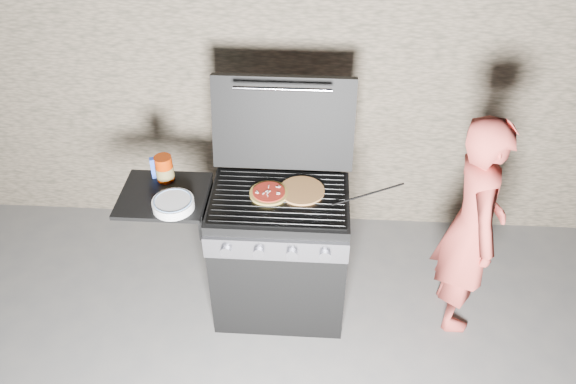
# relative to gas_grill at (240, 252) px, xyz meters

# --- Properties ---
(ground) EXTENTS (50.00, 50.00, 0.00)m
(ground) POSITION_rel_gas_grill_xyz_m (0.25, 0.00, -0.46)
(ground) COLOR #67635E
(stone_wall) EXTENTS (8.00, 0.35, 1.80)m
(stone_wall) POSITION_rel_gas_grill_xyz_m (0.25, 1.05, 0.44)
(stone_wall) COLOR #7A6854
(stone_wall) RESTS_ON ground
(gas_grill) EXTENTS (1.34, 0.79, 0.91)m
(gas_grill) POSITION_rel_gas_grill_xyz_m (0.00, 0.00, 0.00)
(gas_grill) COLOR black
(gas_grill) RESTS_ON ground
(pizza_topped) EXTENTS (0.29, 0.29, 0.02)m
(pizza_topped) POSITION_rel_gas_grill_xyz_m (0.19, 0.02, 0.47)
(pizza_topped) COLOR tan
(pizza_topped) RESTS_ON gas_grill
(pizza_plain) EXTENTS (0.35, 0.35, 0.01)m
(pizza_plain) POSITION_rel_gas_grill_xyz_m (0.38, 0.06, 0.46)
(pizza_plain) COLOR #E2995A
(pizza_plain) RESTS_ON gas_grill
(sauce_jar) EXTENTS (0.11, 0.11, 0.16)m
(sauce_jar) POSITION_rel_gas_grill_xyz_m (-0.44, 0.14, 0.53)
(sauce_jar) COLOR #A82A03
(sauce_jar) RESTS_ON gas_grill
(blue_carton) EXTENTS (0.07, 0.05, 0.13)m
(blue_carton) POSITION_rel_gas_grill_xyz_m (-0.49, 0.16, 0.51)
(blue_carton) COLOR blue
(blue_carton) RESTS_ON gas_grill
(plate_stack) EXTENTS (0.30, 0.30, 0.05)m
(plate_stack) POSITION_rel_gas_grill_xyz_m (-0.33, -0.12, 0.47)
(plate_stack) COLOR white
(plate_stack) RESTS_ON gas_grill
(person) EXTENTS (0.37, 0.55, 1.47)m
(person) POSITION_rel_gas_grill_xyz_m (1.37, 0.01, 0.28)
(person) COLOR #C5453C
(person) RESTS_ON ground
(tongs) EXTENTS (0.41, 0.14, 0.09)m
(tongs) POSITION_rel_gas_grill_xyz_m (0.75, 0.00, 0.50)
(tongs) COLOR black
(tongs) RESTS_ON gas_grill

